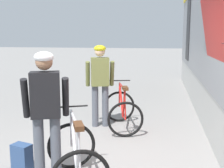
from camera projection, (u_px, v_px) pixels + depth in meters
The scene contains 6 objects.
ground_plane at pixel (103, 164), 4.42m from camera, with size 80.00×80.00×0.00m, color gray.
cyclist_near_in_dark at pixel (46, 105), 3.77m from camera, with size 0.66×0.45×1.76m.
cyclist_far_in_olive at pixel (100, 78), 6.11m from camera, with size 0.66×0.41×1.76m.
bicycle_near_silver at pixel (75, 157), 3.72m from camera, with size 1.08×1.26×0.99m.
bicycle_far_red at pixel (122, 110), 6.03m from camera, with size 0.97×1.22×0.99m.
backpack_on_platform at pixel (22, 157), 4.19m from camera, with size 0.28×0.18×0.40m, color navy.
Camera 1 is at (0.84, -4.06, 1.97)m, focal length 45.98 mm.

